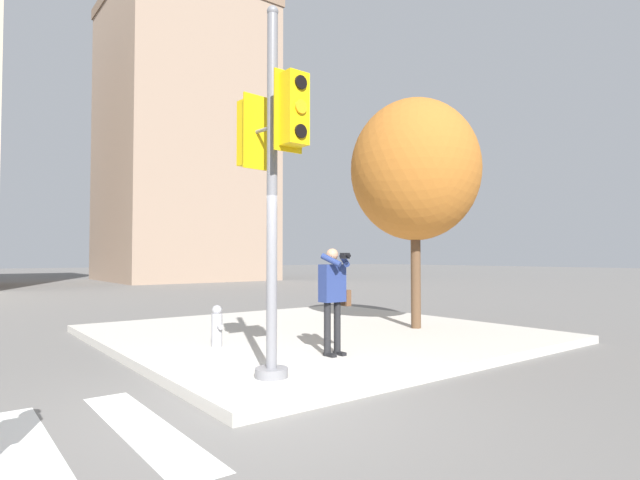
{
  "coord_description": "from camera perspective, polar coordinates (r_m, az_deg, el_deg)",
  "views": [
    {
      "loc": [
        -2.85,
        -5.0,
        1.7
      ],
      "look_at": [
        1.66,
        0.9,
        1.95
      ],
      "focal_mm": 28.0,
      "sensor_mm": 36.0,
      "label": 1
    }
  ],
  "objects": [
    {
      "name": "ground_plane",
      "position": [
        6.0,
        -7.82,
        -18.39
      ],
      "size": [
        160.0,
        160.0,
        0.0
      ],
      "primitive_type": "plane",
      "color": "slate"
    },
    {
      "name": "sidewalk_corner",
      "position": [
        10.73,
        -0.67,
        -10.65
      ],
      "size": [
        8.0,
        8.0,
        0.15
      ],
      "color": "#BCB7AD",
      "rests_on": "ground_plane"
    },
    {
      "name": "traffic_signal_pole",
      "position": [
        6.62,
        -5.56,
        8.78
      ],
      "size": [
        0.47,
        1.28,
        4.87
      ],
      "color": "slate",
      "rests_on": "sidewalk_corner"
    },
    {
      "name": "person_photographer",
      "position": [
        7.95,
        1.56,
        -5.89
      ],
      "size": [
        0.58,
        0.54,
        1.69
      ],
      "color": "black",
      "rests_on": "sidewalk_corner"
    },
    {
      "name": "street_tree",
      "position": [
        11.28,
        10.81,
        7.85
      ],
      "size": [
        2.83,
        2.83,
        5.03
      ],
      "color": "brown",
      "rests_on": "sidewalk_corner"
    },
    {
      "name": "fire_hydrant",
      "position": [
        8.92,
        -11.7,
        -9.62
      ],
      "size": [
        0.19,
        0.25,
        0.72
      ],
      "color": "#99999E",
      "rests_on": "sidewalk_corner"
    },
    {
      "name": "building_right",
      "position": [
        39.31,
        -15.24,
        10.96
      ],
      "size": [
        10.83,
        10.79,
        20.82
      ],
      "color": "gray",
      "rests_on": "ground_plane"
    }
  ]
}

